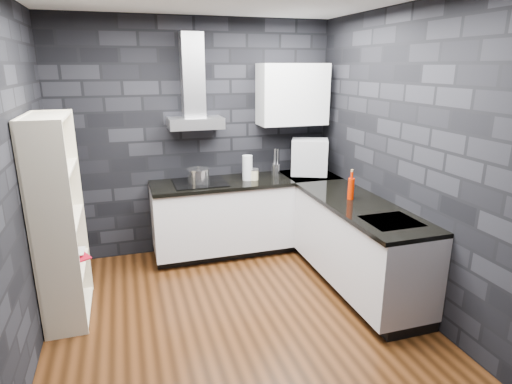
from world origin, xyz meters
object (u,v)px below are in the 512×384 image
red_bottle (351,189)px  fruit_bowl (57,220)px  glass_vase (247,168)px  utensil_crock (276,169)px  appliance_garage (309,157)px  bookshelf (59,220)px  pot (198,176)px  storage_jar (254,175)px

red_bottle → fruit_bowl: size_ratio=1.00×
glass_vase → red_bottle: (0.77, -1.02, -0.04)m
utensil_crock → red_bottle: (0.38, -1.15, 0.04)m
appliance_garage → fruit_bowl: bearing=-137.4°
bookshelf → glass_vase: bearing=18.7°
glass_vase → appliance_garage: 0.77m
glass_vase → utensil_crock: (0.39, 0.13, -0.08)m
appliance_garage → utensil_crock: bearing=-176.7°
glass_vase → red_bottle: 1.28m
pot → glass_vase: size_ratio=0.84×
glass_vase → fruit_bowl: size_ratio=1.35×
appliance_garage → fruit_bowl: appliance_garage is taller
appliance_garage → bookshelf: (-2.69, -0.81, -0.22)m
utensil_crock → fruit_bowl: 2.54m
glass_vase → fruit_bowl: glass_vase is taller
appliance_garage → fruit_bowl: (-2.69, -0.89, -0.19)m
bookshelf → fruit_bowl: (0.00, -0.09, 0.04)m
bookshelf → storage_jar: bearing=17.4°
bookshelf → pot: bearing=27.4°
pot → red_bottle: bearing=-37.9°
pot → appliance_garage: bearing=-1.3°
appliance_garage → red_bottle: 1.02m
appliance_garage → red_bottle: appliance_garage is taller
red_bottle → bookshelf: size_ratio=0.12×
storage_jar → utensil_crock: utensil_crock is taller
utensil_crock → pot: bearing=-173.3°
red_bottle → utensil_crock: bearing=108.0°
fruit_bowl → appliance_garage: bearing=18.4°
appliance_garage → red_bottle: (-0.00, -1.01, -0.12)m
storage_jar → fruit_bowl: size_ratio=0.55×
fruit_bowl → glass_vase: bearing=25.2°
glass_vase → fruit_bowl: bearing=-154.8°
pot → bookshelf: 1.60m
pot → red_bottle: 1.69m
pot → utensil_crock: bearing=6.7°
storage_jar → utensil_crock: bearing=26.0°
pot → red_bottle: red_bottle is taller
glass_vase → storage_jar: glass_vase is taller
fruit_bowl → red_bottle: bearing=-2.5°
utensil_crock → appliance_garage: appliance_garage is taller
pot → utensil_crock: (0.96, 0.11, -0.02)m
glass_vase → pot: bearing=178.1°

